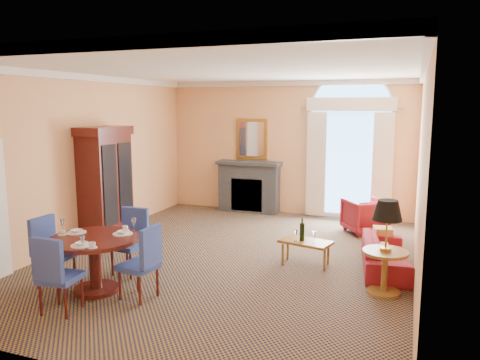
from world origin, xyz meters
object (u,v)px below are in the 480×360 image
at_px(sofa, 385,254).
at_px(armchair, 365,216).
at_px(armoire, 105,186).
at_px(dining_table, 95,252).
at_px(coffee_table, 305,242).
at_px(side_table, 386,235).

height_order(sofa, armchair, armchair).
distance_m(armoire, sofa, 5.33).
height_order(dining_table, coffee_table, dining_table).
xyz_separation_m(armoire, armchair, (4.73, 2.26, -0.71)).
bearing_deg(armoire, coffee_table, -2.14).
relative_size(sofa, armchair, 2.22).
bearing_deg(dining_table, coffee_table, 40.18).
relative_size(armoire, dining_table, 1.76).
bearing_deg(sofa, coffee_table, 93.48).
relative_size(dining_table, sofa, 0.73).
bearing_deg(armchair, side_table, 65.23).
relative_size(armoire, armchair, 2.84).
relative_size(armoire, side_table, 1.69).
height_order(coffee_table, side_table, side_table).
distance_m(dining_table, coffee_table, 3.32).
relative_size(armchair, side_table, 0.60).
xyz_separation_m(armchair, coffee_table, (-0.71, -2.41, 0.05)).
distance_m(armoire, dining_table, 2.77).
height_order(armoire, dining_table, armoire).
bearing_deg(coffee_table, dining_table, -126.70).
bearing_deg(coffee_table, armchair, 86.61).
bearing_deg(armchair, coffee_table, 38.27).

